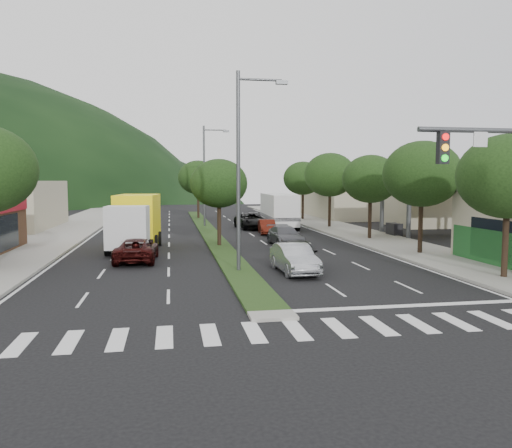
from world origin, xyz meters
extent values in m
plane|color=black|center=(0.00, 0.00, 0.00)|extent=(160.00, 160.00, 0.00)
cube|color=gray|center=(12.50, 25.00, 0.07)|extent=(5.00, 90.00, 0.15)
cube|color=gray|center=(-13.00, 25.00, 0.07)|extent=(6.00, 90.00, 0.15)
cube|color=#1D3513|center=(0.00, 28.00, 0.06)|extent=(1.60, 56.00, 0.12)
cube|color=silver|center=(0.00, -2.00, 0.01)|extent=(19.00, 2.20, 0.01)
cylinder|color=#47494C|center=(7.60, -1.50, 6.30)|extent=(6.00, 0.18, 0.18)
cube|color=black|center=(5.40, -1.65, 5.70)|extent=(0.35, 0.25, 1.05)
cube|color=silver|center=(19.00, 22.00, 5.00)|extent=(12.00, 8.00, 0.50)
cube|color=yellow|center=(19.00, 22.00, 4.65)|extent=(12.20, 8.20, 0.50)
cylinder|color=#47494C|center=(15.00, 19.50, 2.30)|extent=(0.36, 0.36, 4.60)
cylinder|color=#47494C|center=(23.00, 19.50, 2.30)|extent=(0.36, 0.36, 4.60)
cylinder|color=#47494C|center=(15.00, 24.50, 2.30)|extent=(0.36, 0.36, 4.60)
cylinder|color=#47494C|center=(23.00, 24.50, 2.30)|extent=(0.36, 0.36, 4.60)
cube|color=black|center=(15.00, 22.00, 0.55)|extent=(0.80, 1.60, 1.10)
cube|color=black|center=(23.00, 22.00, 0.55)|extent=(0.80, 1.60, 1.10)
cube|color=#BEB397|center=(-19.00, 34.00, 2.30)|extent=(9.00, 14.00, 4.60)
cube|color=#BEB397|center=(19.50, 44.00, 2.60)|extent=(10.00, 16.00, 5.20)
cylinder|color=black|center=(12.00, 4.00, 1.97)|extent=(0.28, 0.28, 3.64)
ellipsoid|color=black|center=(12.00, 4.00, 4.83)|extent=(4.60, 4.60, 3.91)
cylinder|color=black|center=(12.00, 12.00, 2.05)|extent=(0.28, 0.28, 3.81)
ellipsoid|color=black|center=(12.00, 12.00, 5.05)|extent=(4.80, 4.80, 4.08)
cylinder|color=black|center=(12.00, 20.00, 1.94)|extent=(0.28, 0.28, 3.58)
ellipsoid|color=black|center=(12.00, 20.00, 4.76)|extent=(4.40, 4.40, 3.74)
cylinder|color=black|center=(12.00, 30.00, 2.11)|extent=(0.28, 0.28, 3.92)
ellipsoid|color=black|center=(12.00, 30.00, 5.19)|extent=(5.00, 5.00, 4.25)
cylinder|color=black|center=(12.00, 40.00, 2.00)|extent=(0.28, 0.28, 3.70)
ellipsoid|color=black|center=(12.00, 40.00, 4.90)|extent=(4.60, 4.60, 3.91)
cylinder|color=black|center=(0.00, 18.00, 1.80)|extent=(0.28, 0.28, 3.36)
ellipsoid|color=black|center=(0.00, 18.00, 4.44)|extent=(4.00, 4.00, 3.40)
cylinder|color=black|center=(0.00, 44.00, 2.02)|extent=(0.28, 0.28, 3.81)
ellipsoid|color=black|center=(0.00, 44.00, 5.02)|extent=(4.80, 4.80, 4.08)
cylinder|color=#47494C|center=(0.00, 8.00, 5.00)|extent=(0.20, 0.20, 10.00)
cylinder|color=#47494C|center=(1.10, 8.00, 9.60)|extent=(2.20, 0.12, 0.12)
cube|color=#47494C|center=(2.20, 8.00, 9.50)|extent=(0.60, 0.25, 0.18)
cylinder|color=#47494C|center=(0.00, 33.00, 5.00)|extent=(0.20, 0.20, 10.00)
cylinder|color=#47494C|center=(1.10, 33.00, 9.60)|extent=(2.20, 0.12, 0.12)
cube|color=#47494C|center=(2.20, 33.00, 9.50)|extent=(0.60, 0.25, 0.18)
imported|color=#ADAFB5|center=(2.75, 7.39, 0.73)|extent=(1.72, 4.47, 1.45)
imported|color=black|center=(-5.30, 12.34, 0.67)|extent=(2.44, 4.93, 1.35)
imported|color=black|center=(3.33, 8.66, 0.75)|extent=(2.35, 4.63, 1.51)
imported|color=#515156|center=(4.76, 18.05, 0.68)|extent=(2.11, 4.75, 1.36)
imported|color=#55180E|center=(4.89, 25.50, 0.62)|extent=(1.67, 3.90, 1.25)
imported|color=black|center=(4.34, 30.50, 0.75)|extent=(2.97, 5.61, 1.50)
imported|color=#454549|center=(5.37, 35.50, 0.68)|extent=(2.10, 4.14, 1.35)
cube|color=silver|center=(-5.95, 14.20, 1.81)|extent=(2.62, 2.02, 2.60)
cube|color=yellow|center=(-5.58, 18.37, 1.92)|extent=(3.01, 4.96, 3.50)
cube|color=black|center=(-5.66, 17.47, 0.51)|extent=(2.83, 6.73, 0.34)
cylinder|color=black|center=(-4.61, 14.56, 0.51)|extent=(0.43, 1.04, 1.02)
cylinder|color=black|center=(-7.20, 14.79, 0.51)|extent=(0.43, 1.04, 1.02)
cylinder|color=black|center=(-4.40, 17.01, 0.51)|extent=(0.43, 1.04, 1.02)
cylinder|color=black|center=(-6.98, 17.24, 0.51)|extent=(0.43, 1.04, 1.02)
cylinder|color=black|center=(-4.20, 19.24, 0.51)|extent=(0.43, 1.04, 1.02)
cylinder|color=black|center=(-6.79, 19.47, 0.51)|extent=(0.43, 1.04, 1.02)
cube|color=silver|center=(7.07, 30.72, 1.87)|extent=(2.76, 8.74, 2.88)
cube|color=slate|center=(7.07, 30.72, 1.15)|extent=(2.82, 8.75, 0.34)
cylinder|color=black|center=(6.02, 34.23, 0.43)|extent=(0.37, 0.88, 0.87)
cylinder|color=black|center=(8.42, 34.13, 0.43)|extent=(0.37, 0.88, 0.87)
cylinder|color=black|center=(5.97, 33.19, 0.43)|extent=(0.37, 0.88, 0.87)
cylinder|color=black|center=(8.37, 33.09, 0.43)|extent=(0.37, 0.88, 0.87)
cylinder|color=black|center=(5.74, 27.66, 0.43)|extent=(0.37, 0.88, 0.87)
cylinder|color=black|center=(8.14, 27.56, 0.43)|extent=(0.37, 0.88, 0.87)
camera|label=1|loc=(-3.38, -16.73, 4.64)|focal=35.00mm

